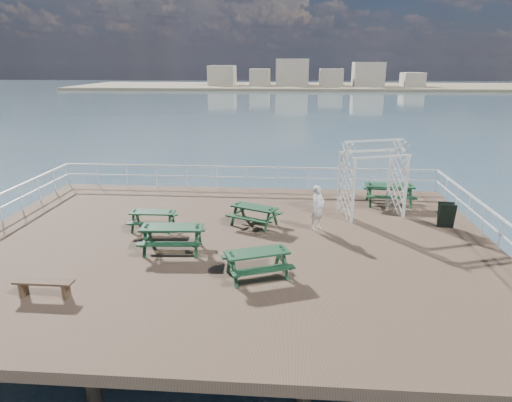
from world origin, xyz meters
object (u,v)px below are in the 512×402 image
(picnic_table_e, at_px, (257,258))
(picnic_table_d, at_px, (172,233))
(picnic_table_b, at_px, (254,212))
(person, at_px, (318,208))
(picnic_table_c, at_px, (389,190))
(flat_bench_far, at_px, (44,285))
(picnic_table_a, at_px, (153,216))
(trellis_arbor, at_px, (372,182))

(picnic_table_e, bearing_deg, picnic_table_d, 128.64)
(picnic_table_b, distance_m, person, 2.34)
(picnic_table_c, xyz_separation_m, flat_bench_far, (-10.51, -8.87, -0.29))
(picnic_table_e, distance_m, flat_bench_far, 5.64)
(picnic_table_b, relative_size, person, 1.28)
(picnic_table_a, bearing_deg, trellis_arbor, 14.48)
(flat_bench_far, relative_size, trellis_arbor, 0.51)
(picnic_table_d, xyz_separation_m, flat_bench_far, (-2.57, -3.19, -0.28))
(picnic_table_d, distance_m, picnic_table_e, 3.26)
(picnic_table_b, distance_m, picnic_table_c, 6.31)
(trellis_arbor, bearing_deg, person, -158.90)
(picnic_table_e, xyz_separation_m, trellis_arbor, (4.09, 5.78, 0.79))
(flat_bench_far, bearing_deg, picnic_table_b, 49.86)
(picnic_table_b, height_order, picnic_table_e, picnic_table_e)
(picnic_table_b, relative_size, picnic_table_c, 1.03)
(picnic_table_d, xyz_separation_m, trellis_arbor, (6.93, 4.17, 0.73))
(picnic_table_b, bearing_deg, person, 17.59)
(picnic_table_a, xyz_separation_m, picnic_table_d, (1.21, -1.91, 0.11))
(flat_bench_far, height_order, trellis_arbor, trellis_arbor)
(flat_bench_far, height_order, person, person)
(picnic_table_c, bearing_deg, picnic_table_e, -123.07)
(picnic_table_c, relative_size, picnic_table_e, 0.94)
(picnic_table_c, relative_size, person, 1.24)
(picnic_table_d, height_order, picnic_table_e, picnic_table_d)
(picnic_table_e, relative_size, person, 1.32)
(person, bearing_deg, picnic_table_d, 163.49)
(picnic_table_c, height_order, flat_bench_far, picnic_table_c)
(picnic_table_c, relative_size, trellis_arbor, 0.68)
(picnic_table_b, bearing_deg, picnic_table_a, -143.20)
(picnic_table_c, bearing_deg, picnic_table_d, -142.52)
(flat_bench_far, distance_m, person, 9.14)
(picnic_table_a, bearing_deg, picnic_table_c, 21.32)
(picnic_table_e, relative_size, flat_bench_far, 1.41)
(picnic_table_b, xyz_separation_m, person, (2.30, -0.33, 0.30))
(picnic_table_c, bearing_deg, person, -131.65)
(picnic_table_d, bearing_deg, picnic_table_a, 118.76)
(person, bearing_deg, picnic_table_a, 141.31)
(picnic_table_e, bearing_deg, picnic_table_a, 117.21)
(picnic_table_a, height_order, person, person)
(picnic_table_a, xyz_separation_m, flat_bench_far, (-1.36, -5.10, -0.16))
(person, bearing_deg, picnic_table_c, 4.01)
(picnic_table_d, bearing_deg, person, 22.32)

